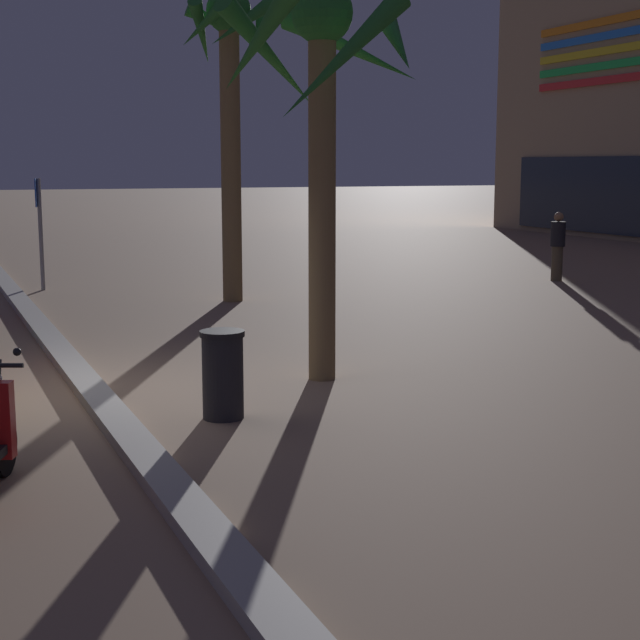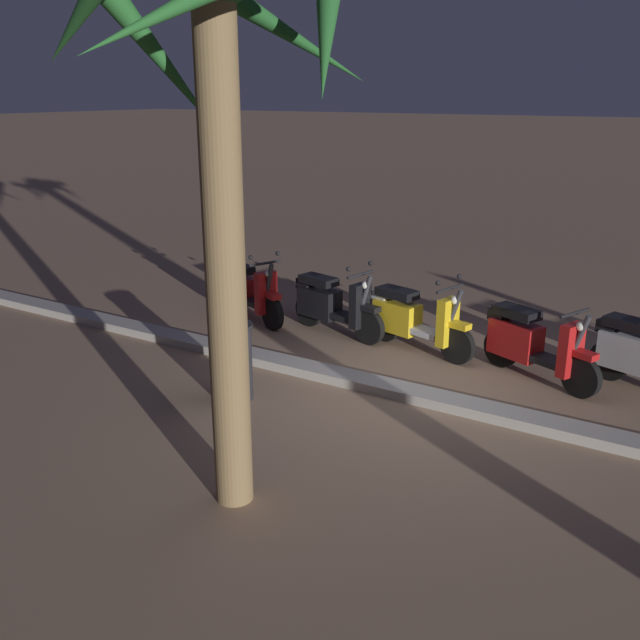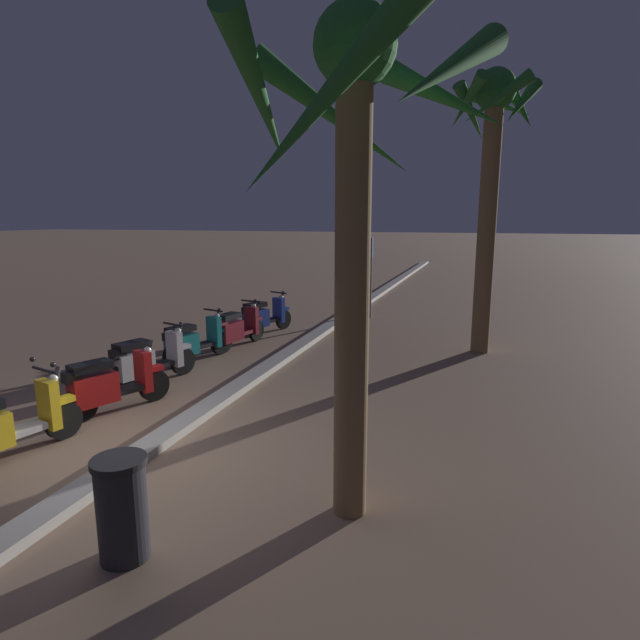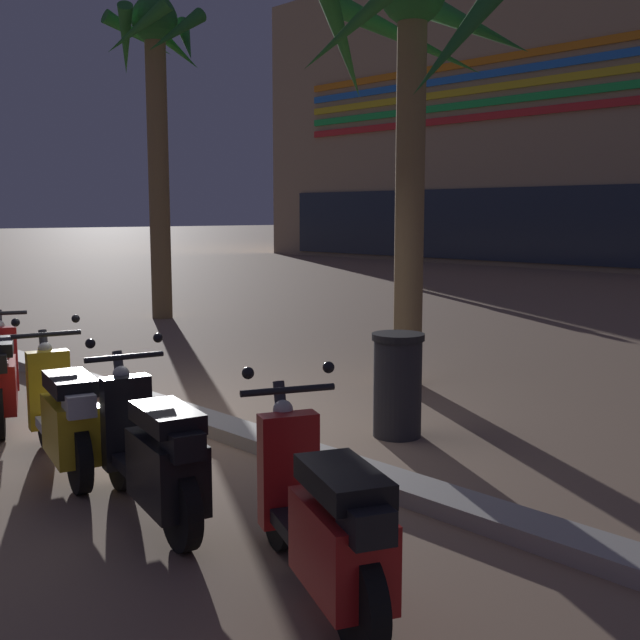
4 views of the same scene
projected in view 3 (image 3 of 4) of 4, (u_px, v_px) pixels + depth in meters
ground_plane at (133, 456)px, 6.61m from camera, size 200.00×200.00×0.00m
curb_strip at (140, 453)px, 6.56m from camera, size 60.00×0.36×0.12m
scooter_blue_last_in_row at (263, 316)px, 13.46m from camera, size 1.70×0.83×1.04m
scooter_maroon_second_in_line at (237, 329)px, 12.01m from camera, size 1.77×0.64×1.04m
scooter_teal_gap_after_mid at (193, 341)px, 10.79m from camera, size 1.78×0.77×1.04m
scooter_silver_tail_end at (147, 360)px, 9.33m from camera, size 1.75×0.80×1.04m
scooter_red_lead_nearest at (110, 385)px, 7.97m from camera, size 1.65×0.87×1.04m
scooter_yellow_far_back at (2, 426)px, 6.41m from camera, size 1.77×0.73×1.17m
crossing_sign at (370, 268)px, 15.45m from camera, size 0.60×0.16×2.40m
palm_tree_far_corner at (492, 150)px, 10.86m from camera, size 1.87×1.96×6.01m
palm_tree_near_sign at (356, 148)px, 4.68m from camera, size 2.65×2.68×4.85m
litter_bin at (122, 507)px, 4.56m from camera, size 0.48×0.48×0.95m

